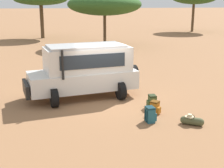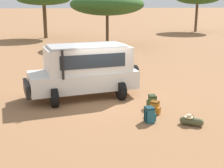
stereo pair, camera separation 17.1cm
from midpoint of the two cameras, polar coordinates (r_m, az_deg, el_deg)
ground_plane at (r=14.16m, az=-1.51°, el=-3.00°), size 320.00×320.00×0.00m
safari_vehicle at (r=14.44m, az=-5.35°, el=2.62°), size 5.48×3.33×2.44m
backpack_beside_front_wheel at (r=11.71m, az=6.59°, el=-5.58°), size 0.43×0.42×0.59m
backpack_cluster_center at (r=13.21m, az=6.94°, el=-3.22°), size 0.39×0.39×0.56m
backpack_near_rear_wheel at (r=12.53m, az=7.48°, el=-4.32°), size 0.46×0.45×0.54m
duffel_bag_low_black_case at (r=11.76m, az=14.01°, el=-6.54°), size 0.77×0.59×0.39m
acacia_tree_left_mid at (r=38.11m, az=-13.04°, el=14.81°), size 6.14×5.91×5.13m
acacia_tree_centre_back at (r=30.85m, az=-1.53°, el=14.35°), size 7.15×6.57×5.04m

